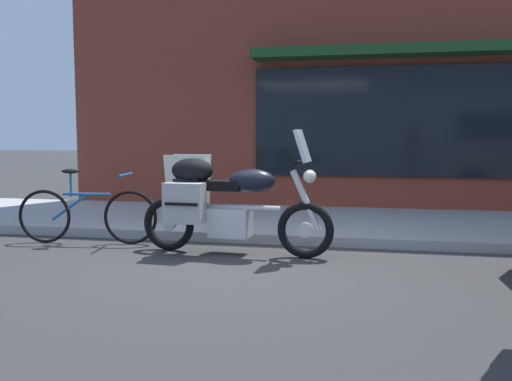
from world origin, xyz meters
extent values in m
plane|color=#303030|center=(0.00, 0.00, 0.00)|extent=(80.00, 80.00, 0.00)
torus|color=black|center=(0.65, 0.48, 0.31)|extent=(0.62, 0.13, 0.62)
cylinder|color=silver|center=(0.65, 0.48, 0.31)|extent=(0.16, 0.07, 0.16)
torus|color=black|center=(-0.93, 0.58, 0.31)|extent=(0.62, 0.13, 0.62)
cylinder|color=silver|center=(-0.93, 0.58, 0.31)|extent=(0.16, 0.07, 0.16)
cube|color=silver|center=(-0.19, 0.53, 0.36)|extent=(0.46, 0.33, 0.32)
cylinder|color=silver|center=(-0.14, 0.53, 0.53)|extent=(1.04, 0.13, 0.06)
ellipsoid|color=black|center=(0.06, 0.51, 0.83)|extent=(0.54, 0.31, 0.26)
cube|color=black|center=(-0.36, 0.54, 0.77)|extent=(0.61, 0.28, 0.11)
cube|color=black|center=(-0.69, 0.56, 0.75)|extent=(0.29, 0.24, 0.18)
cylinder|color=silver|center=(0.65, 0.48, 0.63)|extent=(0.35, 0.09, 0.67)
cylinder|color=black|center=(0.53, 0.48, 1.03)|extent=(0.08, 0.62, 0.04)
cube|color=silver|center=(0.61, 0.48, 1.21)|extent=(0.17, 0.33, 0.35)
sphere|color=#EAEACC|center=(0.69, 0.47, 0.89)|extent=(0.14, 0.14, 0.14)
cube|color=#A2A2A2|center=(-0.65, 0.32, 0.59)|extent=(0.45, 0.23, 0.44)
cube|color=black|center=(-0.65, 0.21, 0.59)|extent=(0.37, 0.04, 0.03)
ellipsoid|color=black|center=(-0.64, 0.56, 0.93)|extent=(0.50, 0.35, 0.28)
torus|color=black|center=(-1.52, 0.82, 0.33)|extent=(0.66, 0.12, 0.66)
torus|color=black|center=(-2.59, 0.68, 0.33)|extent=(0.66, 0.12, 0.66)
cylinder|color=#1E5999|center=(-2.05, 0.75, 0.61)|extent=(0.59, 0.11, 0.04)
cylinder|color=#1E5999|center=(-2.27, 0.72, 0.45)|extent=(0.46, 0.09, 0.34)
cylinder|color=#1E5999|center=(-2.24, 0.73, 0.73)|extent=(0.03, 0.03, 0.30)
ellipsoid|color=black|center=(-2.24, 0.73, 0.89)|extent=(0.23, 0.13, 0.06)
cylinder|color=#1E5999|center=(-1.57, 0.81, 0.85)|extent=(0.09, 0.48, 0.03)
cube|color=silver|center=(-1.11, 1.69, 0.59)|extent=(0.55, 0.19, 0.94)
cube|color=silver|center=(-1.11, 1.91, 0.59)|extent=(0.55, 0.19, 0.94)
camera|label=1|loc=(1.31, -5.35, 1.32)|focal=38.65mm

